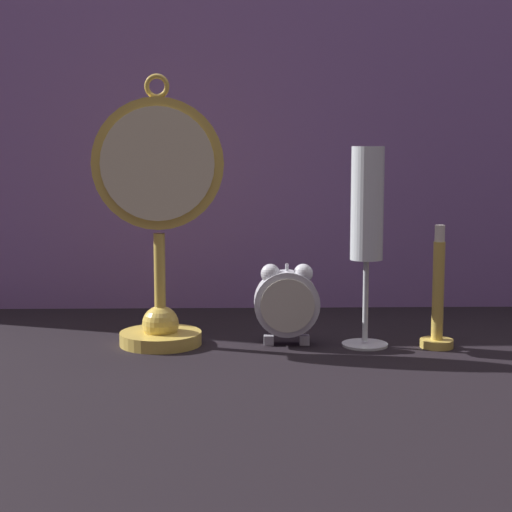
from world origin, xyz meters
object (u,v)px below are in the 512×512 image
champagne_flute (367,219)px  brass_candlestick (438,307)px  pocket_watch_on_stand (159,221)px  alarm_clock_twin_bell (287,300)px

champagne_flute → brass_candlestick: bearing=-6.9°
brass_candlestick → pocket_watch_on_stand: bearing=176.3°
champagne_flute → brass_candlestick: champagne_flute is taller
alarm_clock_twin_bell → brass_candlestick: 0.18m
champagne_flute → brass_candlestick: 0.14m
champagne_flute → brass_candlestick: (0.09, -0.01, -0.11)m
brass_candlestick → alarm_clock_twin_bell: bearing=174.6°
pocket_watch_on_stand → alarm_clock_twin_bell: bearing=-1.6°
alarm_clock_twin_bell → pocket_watch_on_stand: bearing=178.4°
alarm_clock_twin_bell → brass_candlestick: (0.18, -0.02, -0.01)m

